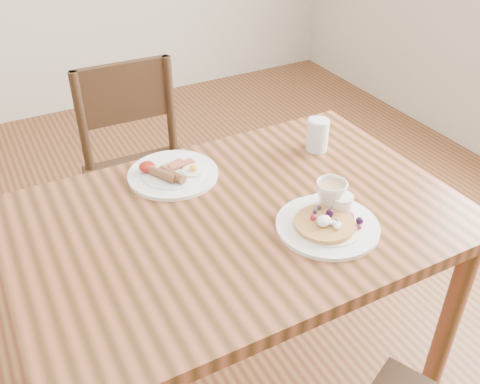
# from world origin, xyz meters

# --- Properties ---
(dining_table) EXTENTS (1.20, 0.80, 0.75)m
(dining_table) POSITION_xyz_m (0.00, 0.00, 0.65)
(dining_table) COLOR brown
(dining_table) RESTS_ON ground
(chair_far) EXTENTS (0.43, 0.43, 0.88)m
(chair_far) POSITION_xyz_m (-0.04, 0.76, 0.49)
(chair_far) COLOR #311E11
(chair_far) RESTS_ON ground
(pancake_plate) EXTENTS (0.27, 0.27, 0.06)m
(pancake_plate) POSITION_xyz_m (0.18, -0.16, 0.76)
(pancake_plate) COLOR white
(pancake_plate) RESTS_ON dining_table
(breakfast_plate) EXTENTS (0.27, 0.27, 0.04)m
(breakfast_plate) POSITION_xyz_m (-0.09, 0.26, 0.76)
(breakfast_plate) COLOR white
(breakfast_plate) RESTS_ON dining_table
(teacup_saucer) EXTENTS (0.14, 0.14, 0.09)m
(teacup_saucer) POSITION_xyz_m (0.22, -0.10, 0.79)
(teacup_saucer) COLOR white
(teacup_saucer) RESTS_ON dining_table
(water_glass) EXTENTS (0.07, 0.07, 0.10)m
(water_glass) POSITION_xyz_m (0.38, 0.19, 0.80)
(water_glass) COLOR silver
(water_glass) RESTS_ON dining_table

